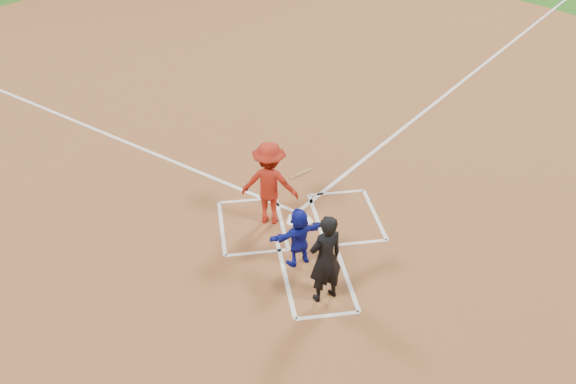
{
  "coord_description": "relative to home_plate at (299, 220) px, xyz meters",
  "views": [
    {
      "loc": [
        -1.89,
        -10.55,
        7.64
      ],
      "look_at": [
        -0.3,
        -0.4,
        1.0
      ],
      "focal_mm": 40.0,
      "sensor_mm": 36.0,
      "label": 1
    }
  ],
  "objects": [
    {
      "name": "ground",
      "position": [
        0.0,
        0.0,
        -0.02
      ],
      "size": [
        120.0,
        120.0,
        0.0
      ],
      "primitive_type": "plane",
      "color": "#205816",
      "rests_on": "ground"
    },
    {
      "name": "chalk_markings",
      "position": [
        0.0,
        5.29,
        -0.01
      ],
      "size": [
        28.35,
        17.32,
        0.01
      ],
      "color": "white",
      "rests_on": "home_plate_dirt"
    },
    {
      "name": "batter_at_plate",
      "position": [
        -0.59,
        0.12,
        0.88
      ],
      "size": [
        1.54,
        0.98,
        1.77
      ],
      "color": "#A52012",
      "rests_on": "home_plate_dirt"
    },
    {
      "name": "home_plate",
      "position": [
        0.0,
        0.0,
        0.0
      ],
      "size": [
        0.6,
        0.6,
        0.02
      ],
      "primitive_type": "cylinder",
      "rotation": [
        0.0,
        0.0,
        3.14
      ],
      "color": "white",
      "rests_on": "home_plate_dirt"
    },
    {
      "name": "home_plate_dirt",
      "position": [
        0.0,
        6.0,
        -0.01
      ],
      "size": [
        28.0,
        28.0,
        0.01
      ],
      "primitive_type": "cylinder",
      "color": "brown",
      "rests_on": "ground"
    },
    {
      "name": "umpire",
      "position": [
        0.04,
        -2.33,
        0.85
      ],
      "size": [
        0.73,
        0.6,
        1.71
      ],
      "primitive_type": "imported",
      "rotation": [
        0.0,
        0.0,
        3.48
      ],
      "color": "black",
      "rests_on": "home_plate_dirt"
    },
    {
      "name": "catcher",
      "position": [
        -0.24,
        -1.31,
        0.58
      ],
      "size": [
        1.14,
        0.69,
        1.18
      ],
      "primitive_type": "imported",
      "rotation": [
        0.0,
        0.0,
        3.48
      ],
      "color": "#131B9F",
      "rests_on": "home_plate_dirt"
    }
  ]
}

